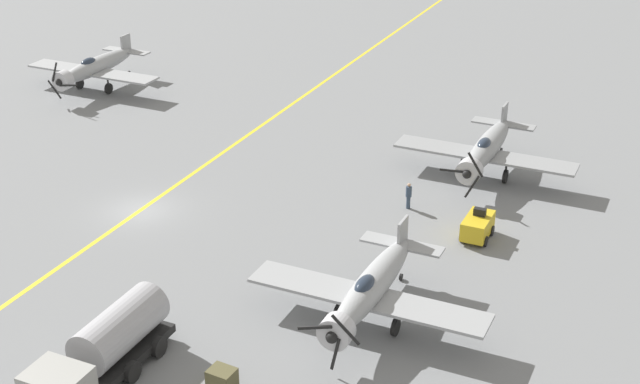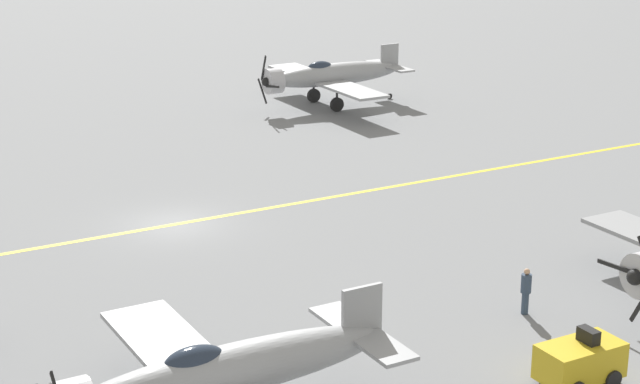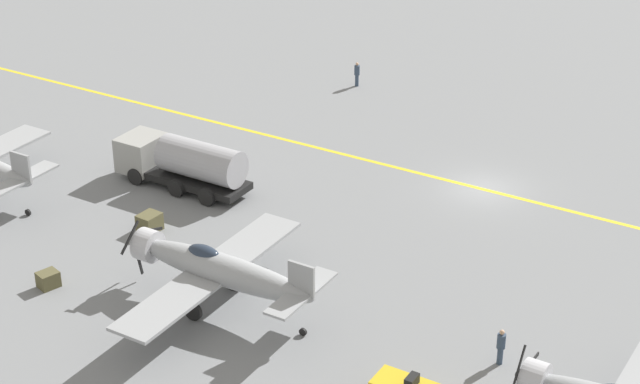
{
  "view_description": "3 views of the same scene",
  "coord_description": "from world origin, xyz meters",
  "px_view_note": "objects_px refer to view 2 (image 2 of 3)",
  "views": [
    {
      "loc": [
        -30.65,
        39.97,
        24.74
      ],
      "look_at": [
        -10.76,
        -3.22,
        2.02
      ],
      "focal_mm": 50.0,
      "sensor_mm": 36.0,
      "label": 1
    },
    {
      "loc": [
        -41.56,
        16.01,
        15.45
      ],
      "look_at": [
        -9.04,
        -2.26,
        3.64
      ],
      "focal_mm": 60.0,
      "sensor_mm": 36.0,
      "label": 2
    },
    {
      "loc": [
        -50.73,
        -19.95,
        26.97
      ],
      "look_at": [
        -11.46,
        3.8,
        3.79
      ],
      "focal_mm": 60.0,
      "sensor_mm": 36.0,
      "label": 3
    }
  ],
  "objects_px": {
    "airplane_near_right": "(330,75)",
    "airplane_mid_left": "(220,374)",
    "tow_tractor": "(580,361)",
    "ground_crew_inspecting": "(526,289)"
  },
  "relations": [
    {
      "from": "airplane_near_right",
      "to": "tow_tractor",
      "type": "xyz_separation_m",
      "value": [
        -36.48,
        12.17,
        -1.22
      ]
    },
    {
      "from": "airplane_near_right",
      "to": "airplane_mid_left",
      "type": "distance_m",
      "value": 41.12
    },
    {
      "from": "airplane_mid_left",
      "to": "ground_crew_inspecting",
      "type": "height_order",
      "value": "airplane_mid_left"
    },
    {
      "from": "tow_tractor",
      "to": "airplane_near_right",
      "type": "bearing_deg",
      "value": -18.45
    },
    {
      "from": "airplane_near_right",
      "to": "ground_crew_inspecting",
      "type": "xyz_separation_m",
      "value": [
        -31.55,
        10.18,
        -1.08
      ]
    },
    {
      "from": "airplane_mid_left",
      "to": "tow_tractor",
      "type": "xyz_separation_m",
      "value": [
        -2.39,
        -10.83,
        -1.22
      ]
    },
    {
      "from": "airplane_near_right",
      "to": "ground_crew_inspecting",
      "type": "relative_size",
      "value": 7.06
    },
    {
      "from": "airplane_mid_left",
      "to": "tow_tractor",
      "type": "distance_m",
      "value": 11.15
    },
    {
      "from": "airplane_near_right",
      "to": "airplane_mid_left",
      "type": "relative_size",
      "value": 1.0
    },
    {
      "from": "tow_tractor",
      "to": "ground_crew_inspecting",
      "type": "height_order",
      "value": "tow_tractor"
    }
  ]
}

